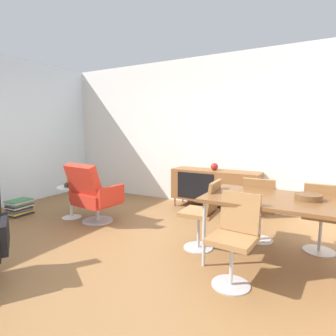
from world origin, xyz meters
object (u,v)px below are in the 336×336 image
dining_chair_front_left (235,235)px  dining_chair_near_window (203,212)px  dining_chair_back_left (260,207)px  magazine_stack (19,207)px  side_table_round (71,198)px  sideboard (215,186)px  dining_table (284,203)px  fruit_bowl (70,184)px  lounge_chair_red (93,193)px  wooden_bowl_on_table (308,197)px  dining_chair_back_right (321,215)px  vase_cobalt (214,167)px

dining_chair_front_left → dining_chair_near_window: bearing=134.1°
dining_chair_back_left → magazine_stack: 3.91m
dining_chair_near_window → side_table_round: bearing=177.9°
sideboard → side_table_round: sideboard is taller
dining_table → magazine_stack: size_ratio=3.94×
fruit_bowl → sideboard: bearing=40.6°
dining_chair_back_left → magazine_stack: size_ratio=2.11×
dining_table → lounge_chair_red: size_ratio=1.69×
lounge_chair_red → magazine_stack: lounge_chair_red is taller
wooden_bowl_on_table → dining_chair_back_right: dining_chair_back_right is taller
dining_table → lounge_chair_red: bearing=178.4°
dining_chair_near_window → magazine_stack: size_ratio=2.11×
dining_table → magazine_stack: dining_table is taller
dining_chair_back_left → dining_chair_near_window: size_ratio=1.00×
vase_cobalt → fruit_bowl: 2.51m
dining_chair_back_left → lounge_chair_red: 2.46m
dining_chair_back_right → side_table_round: 3.66m
dining_chair_near_window → lounge_chair_red: (-1.87, 0.08, -0.00)m
wooden_bowl_on_table → fruit_bowl: 3.50m
fruit_bowl → dining_chair_back_left: bearing=9.2°
fruit_bowl → magazine_stack: size_ratio=0.49×
dining_chair_front_left → fruit_bowl: bearing=167.6°
fruit_bowl → dining_chair_near_window: bearing=-2.0°
wooden_bowl_on_table → lounge_chair_red: size_ratio=0.27×
wooden_bowl_on_table → dining_chair_back_right: 0.59m
wooden_bowl_on_table → magazine_stack: size_ratio=0.64×
fruit_bowl → lounge_chair_red: bearing=-0.9°
sideboard → dining_chair_front_left: 2.50m
sideboard → dining_chair_back_right: size_ratio=1.87×
sideboard → dining_chair_back_left: (1.02, -1.16, 0.03)m
vase_cobalt → lounge_chair_red: (-1.37, -1.64, -0.32)m
dining_table → vase_cobalt: bearing=128.9°
dining_chair_near_window → dining_chair_front_left: same height
dining_chair_front_left → lounge_chair_red: lounge_chair_red is taller
dining_chair_back_left → dining_chair_back_right: same height
dining_chair_back_right → dining_chair_near_window: bearing=-155.8°
dining_chair_back_right → lounge_chair_red: size_ratio=0.90×
dining_chair_back_right → fruit_bowl: bearing=-172.6°
dining_table → side_table_round: dining_table is taller
vase_cobalt → dining_chair_back_right: 2.11m
vase_cobalt → dining_chair_near_window: dining_chair_near_window is taller
dining_chair_near_window → fruit_bowl: bearing=178.0°
dining_chair_back_right → dining_chair_front_left: size_ratio=1.00×
magazine_stack → sideboard: bearing=35.5°
sideboard → dining_table: (1.37, -1.72, 0.26)m
dining_table → dining_chair_back_left: bearing=121.9°
vase_cobalt → magazine_stack: bearing=-144.2°
dining_chair_near_window → side_table_round: size_ratio=1.65×
dining_chair_back_left → dining_chair_near_window: (-0.54, -0.56, 0.00)m
fruit_bowl → magazine_stack: (-0.87, -0.35, -0.43)m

